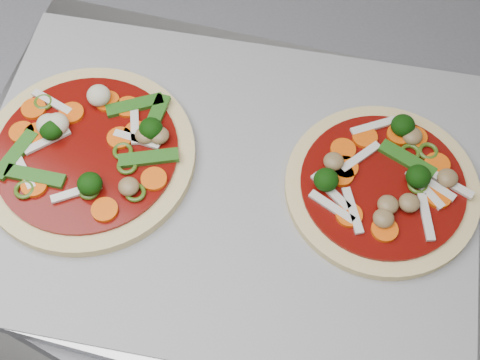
% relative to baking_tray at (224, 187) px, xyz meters
% --- Properties ---
extents(baking_tray, '(0.59, 0.49, 0.02)m').
position_rel_baking_tray_xyz_m(baking_tray, '(0.00, 0.00, 0.00)').
color(baking_tray, '#939498').
rests_on(baking_tray, countertop).
extents(parchment, '(0.58, 0.49, 0.00)m').
position_rel_baking_tray_xyz_m(parchment, '(0.00, 0.00, 0.01)').
color(parchment, gray).
rests_on(parchment, baking_tray).
extents(pizza_left, '(0.29, 0.29, 0.04)m').
position_rel_baking_tray_xyz_m(pizza_left, '(-0.13, -0.04, 0.02)').
color(pizza_left, tan).
rests_on(pizza_left, parchment).
extents(pizza_right, '(0.24, 0.24, 0.03)m').
position_rel_baking_tray_xyz_m(pizza_right, '(0.14, 0.07, 0.02)').
color(pizza_right, tan).
rests_on(pizza_right, parchment).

